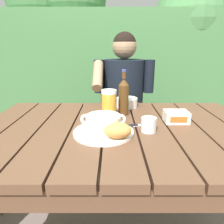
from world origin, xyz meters
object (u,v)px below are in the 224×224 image
Objects in this scene: serving_plate at (104,132)px; soup_bowl at (103,123)px; beer_bottle at (124,96)px; water_glass_small at (149,125)px; chair_near_diner at (122,119)px; person_eating at (124,98)px; diner_bowl at (127,102)px; table_knife at (137,125)px; butter_tub at (176,117)px; beer_glass at (109,104)px; bread_roll at (118,130)px.

soup_bowl is at bearing -108.43° from serving_plate.
beer_bottle is 3.66× the size of water_glass_small.
chair_near_diner is at bearing 94.42° from water_glass_small.
chair_near_diner reaches higher than water_glass_small.
diner_bowl is at bearing -89.52° from person_eating.
table_knife is at bearing 125.00° from water_glass_small.
soup_bowl is 1.30× the size of table_knife.
serving_plate is at bearing -158.63° from butter_tub.
chair_near_diner is 0.33m from person_eating.
serving_plate is at bearing -99.90° from person_eating.
person_eating is 0.78m from soup_bowl.
serving_plate is 0.45m from diner_bowl.
water_glass_small is at bearing -84.19° from person_eating.
chair_near_diner is at bearing 81.95° from serving_plate.
beer_bottle is 1.63× the size of table_knife.
soup_bowl is at bearing -174.26° from water_glass_small.
chair_near_diner is 1.03m from soup_bowl.
butter_tub is at bearing 21.37° from soup_bowl.
chair_near_diner is at bearing 106.22° from butter_tub.
person_eating reaches higher than diner_bowl.
butter_tub is 0.22m from table_knife.
beer_glass is 1.01× the size of table_knife.
table_knife is (0.10, 0.16, -0.04)m from bread_roll.
soup_bowl is 0.19m from table_knife.
serving_plate is 1.33× the size of soup_bowl.
diner_bowl is (-0.03, 0.34, 0.03)m from table_knife.
bread_roll is at bearing -147.70° from water_glass_small.
bread_roll is 0.47× the size of beer_bottle.
chair_near_diner is 0.62m from diner_bowl.
beer_bottle is 2.12× the size of butter_tub.
chair_near_diner is at bearing 81.54° from beer_glass.
diner_bowl is at bearing 72.31° from serving_plate.
butter_tub is (0.24, -0.62, 0.05)m from person_eating.
serving_plate is 0.31m from beer_bottle.
bread_roll is 0.38m from butter_tub.
chair_near_diner is 0.91m from butter_tub.
person_eating is 0.84m from bread_roll.
serving_plate is 0.22m from beer_glass.
soup_bowl is at bearing -107.69° from diner_bowl.
table_knife is (0.03, -0.68, 0.02)m from person_eating.
beer_glass reaches higher than diner_bowl.
beer_glass reaches higher than butter_tub.
soup_bowl is at bearing -151.77° from table_knife.
beer_glass is at bearing 141.01° from table_knife.
beer_glass is 1.17× the size of diner_bowl.
water_glass_small is 0.21m from butter_tub.
beer_glass is at bearing 98.15° from bread_roll.
beer_glass reaches higher than soup_bowl.
soup_bowl is 1.70× the size of butter_tub.
chair_near_diner is 1.02m from serving_plate.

